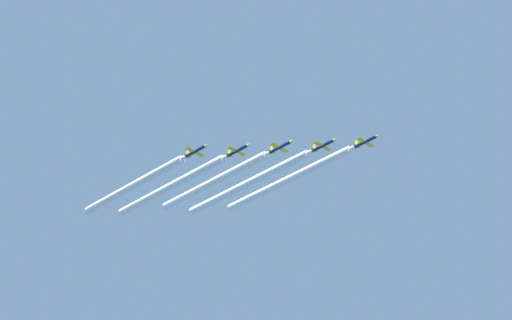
{
  "coord_description": "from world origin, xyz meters",
  "views": [
    {
      "loc": [
        230.71,
        220.45,
        2.87
      ],
      "look_at": [
        -0.17,
        -12.22,
        198.08
      ],
      "focal_mm": 76.7,
      "sensor_mm": 36.0,
      "label": 1
    }
  ],
  "objects": [
    {
      "name": "jet_lead",
      "position": [
        -22.23,
        19.85,
        201.39
      ],
      "size": [
        7.95,
        11.57,
        2.78
      ],
      "color": "navy"
    },
    {
      "name": "jet_second_echelon",
      "position": [
        -11.17,
        9.96,
        199.32
      ],
      "size": [
        7.95,
        11.57,
        2.78
      ],
      "color": "navy"
    },
    {
      "name": "jet_third_echelon",
      "position": [
        -0.26,
        -0.11,
        198.32
      ],
      "size": [
        7.95,
        11.57,
        2.78
      ],
      "color": "navy"
    },
    {
      "name": "jet_fourth_echelon",
      "position": [
        10.94,
        -9.56,
        196.22
      ],
      "size": [
        7.95,
        11.57,
        2.78
      ],
      "color": "navy"
    },
    {
      "name": "jet_fifth_echelon",
      "position": [
        21.88,
        -18.74,
        195.27
      ],
      "size": [
        7.95,
        11.57,
        2.78
      ],
      "color": "navy"
    },
    {
      "name": "smoke_trail_lead",
      "position": [
        -22.23,
        -16.94,
        201.36
      ],
      "size": [
        2.7,
        63.01,
        2.7
      ],
      "color": "white"
    },
    {
      "name": "smoke_trail_second_echelon",
      "position": [
        -11.17,
        -26.69,
        199.29
      ],
      "size": [
        2.7,
        62.71,
        2.7
      ],
      "color": "white"
    },
    {
      "name": "smoke_trail_third_echelon",
      "position": [
        -0.26,
        -33.1,
        198.3
      ],
      "size": [
        2.7,
        55.38,
        2.7
      ],
      "color": "white"
    },
    {
      "name": "smoke_trail_fourth_echelon",
      "position": [
        10.94,
        -43.93,
        196.19
      ],
      "size": [
        2.7,
        58.15,
        2.7
      ],
      "color": "white"
    },
    {
      "name": "smoke_trail_fifth_echelon",
      "position": [
        21.88,
        -51.66,
        195.24
      ],
      "size": [
        2.7,
        55.25,
        2.7
      ],
      "color": "white"
    }
  ]
}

